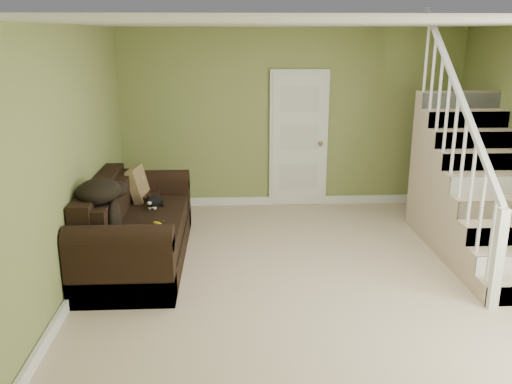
{
  "coord_description": "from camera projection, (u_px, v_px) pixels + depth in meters",
  "views": [
    {
      "loc": [
        -0.92,
        -5.14,
        2.52
      ],
      "look_at": [
        -0.65,
        0.37,
        0.89
      ],
      "focal_mm": 38.0,
      "sensor_mm": 36.0,
      "label": 1
    }
  ],
  "objects": [
    {
      "name": "ceiling",
      "position": [
        329.0,
        24.0,
        4.94
      ],
      "size": [
        5.0,
        5.5,
        0.01
      ],
      "primitive_type": "cube",
      "color": "white",
      "rests_on": "wall_back"
    },
    {
      "name": "banana",
      "position": [
        158.0,
        224.0,
        5.84
      ],
      "size": [
        0.16,
        0.18,
        0.05
      ],
      "primitive_type": "ellipsoid",
      "rotation": [
        0.0,
        0.0,
        0.68
      ],
      "color": "yellow",
      "rests_on": "sofa"
    },
    {
      "name": "wall_back",
      "position": [
        292.0,
        119.0,
        7.95
      ],
      "size": [
        5.0,
        0.04,
        2.6
      ],
      "primitive_type": "cube",
      "color": "olive",
      "rests_on": "floor"
    },
    {
      "name": "baseboard_left",
      "position": [
        80.0,
        283.0,
        5.55
      ],
      "size": [
        0.04,
        5.5,
        0.12
      ],
      "primitive_type": "cube",
      "color": "white",
      "rests_on": "floor"
    },
    {
      "name": "staircase",
      "position": [
        472.0,
        195.0,
        6.52
      ],
      "size": [
        1.0,
        2.51,
        2.82
      ],
      "color": "tan",
      "rests_on": "floor"
    },
    {
      "name": "throw_blanket",
      "position": [
        98.0,
        191.0,
        5.51
      ],
      "size": [
        0.6,
        0.69,
        0.24
      ],
      "primitive_type": "ellipsoid",
      "rotation": [
        0.0,
        0.0,
        0.32
      ],
      "color": "black",
      "rests_on": "sofa"
    },
    {
      "name": "side_table",
      "position": [
        139.0,
        212.0,
        6.97
      ],
      "size": [
        0.61,
        0.61,
        0.81
      ],
      "rotation": [
        0.0,
        0.0,
        -0.31
      ],
      "color": "black",
      "rests_on": "floor"
    },
    {
      "name": "baseboard_back",
      "position": [
        291.0,
        200.0,
        8.27
      ],
      "size": [
        5.0,
        0.04,
        0.12
      ],
      "primitive_type": "cube",
      "color": "white",
      "rests_on": "floor"
    },
    {
      "name": "wall_left",
      "position": [
        65.0,
        165.0,
        5.19
      ],
      "size": [
        0.04,
        5.5,
        2.6
      ],
      "primitive_type": "cube",
      "color": "olive",
      "rests_on": "floor"
    },
    {
      "name": "cat",
      "position": [
        154.0,
        201.0,
        6.46
      ],
      "size": [
        0.2,
        0.43,
        0.21
      ],
      "rotation": [
        0.0,
        0.0,
        -0.15
      ],
      "color": "black",
      "rests_on": "sofa"
    },
    {
      "name": "wall_front",
      "position": [
        418.0,
        289.0,
        2.68
      ],
      "size": [
        5.0,
        0.04,
        2.6
      ],
      "primitive_type": "cube",
      "color": "olive",
      "rests_on": "floor"
    },
    {
      "name": "throw_pillow",
      "position": [
        138.0,
        184.0,
        6.73
      ],
      "size": [
        0.26,
        0.45,
        0.44
      ],
      "primitive_type": "cube",
      "rotation": [
        0.0,
        -0.24,
        -0.12
      ],
      "color": "#503820",
      "rests_on": "sofa"
    },
    {
      "name": "floor",
      "position": [
        319.0,
        283.0,
        5.68
      ],
      "size": [
        5.0,
        5.5,
        0.01
      ],
      "primitive_type": "cube",
      "color": "tan",
      "rests_on": "ground"
    },
    {
      "name": "door",
      "position": [
        299.0,
        139.0,
        7.99
      ],
      "size": [
        0.86,
        0.12,
        2.02
      ],
      "color": "white",
      "rests_on": "floor"
    },
    {
      "name": "sofa",
      "position": [
        134.0,
        231.0,
        6.15
      ],
      "size": [
        1.02,
        2.37,
        0.94
      ],
      "color": "black",
      "rests_on": "floor"
    }
  ]
}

